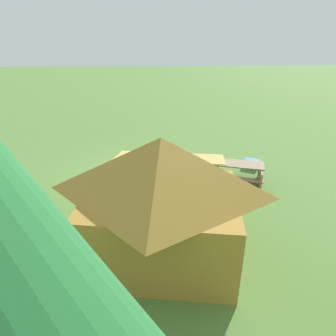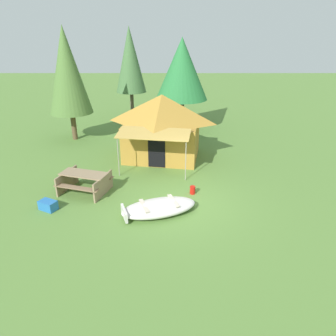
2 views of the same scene
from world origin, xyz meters
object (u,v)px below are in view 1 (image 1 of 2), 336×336
(picnic_table, at_px, (238,171))
(cooler_box, at_px, (251,163))
(beached_rowboat, at_px, (157,162))
(fuel_can, at_px, (124,180))
(canvas_cabin_tent, at_px, (162,199))

(picnic_table, distance_m, cooler_box, 1.65)
(beached_rowboat, xyz_separation_m, picnic_table, (-2.82, 1.56, 0.25))
(beached_rowboat, bearing_deg, cooler_box, 176.20)
(beached_rowboat, height_order, cooler_box, beached_rowboat)
(beached_rowboat, bearing_deg, fuel_can, 48.56)
(beached_rowboat, xyz_separation_m, cooler_box, (-3.77, 0.25, -0.06))
(canvas_cabin_tent, bearing_deg, fuel_can, -72.47)
(beached_rowboat, relative_size, fuel_can, 9.19)
(canvas_cabin_tent, xyz_separation_m, fuel_can, (1.20, -3.81, -1.41))
(picnic_table, bearing_deg, cooler_box, -125.89)
(beached_rowboat, xyz_separation_m, canvas_cabin_tent, (0.03, 5.20, 1.34))
(beached_rowboat, distance_m, canvas_cabin_tent, 5.37)
(beached_rowboat, height_order, fuel_can, beached_rowboat)
(picnic_table, xyz_separation_m, fuel_can, (4.05, -0.17, -0.32))
(cooler_box, distance_m, fuel_can, 5.13)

